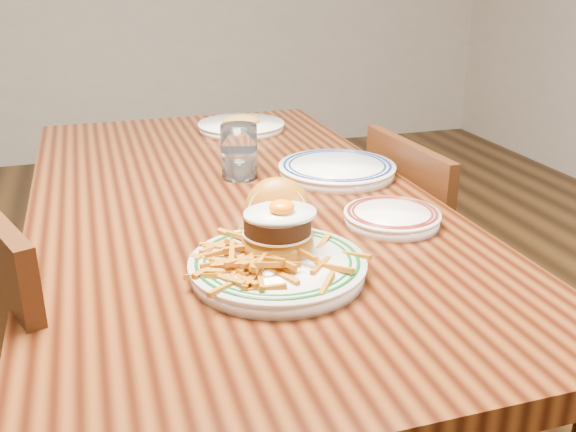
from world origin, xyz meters
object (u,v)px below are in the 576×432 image
object	(u,v)px
chair_right	(435,277)
side_plate	(392,216)
main_plate	(278,250)
table	(232,232)

from	to	relation	value
chair_right	side_plate	xyz separation A→B (m)	(-0.29, -0.30, 0.33)
chair_right	main_plate	xyz separation A→B (m)	(-0.57, -0.43, 0.35)
main_plate	side_plate	world-z (taller)	main_plate
table	chair_right	bearing A→B (deg)	4.52
main_plate	side_plate	bearing A→B (deg)	42.01
chair_right	side_plate	world-z (taller)	chair_right
chair_right	main_plate	world-z (taller)	main_plate
table	chair_right	distance (m)	0.60
chair_right	main_plate	size ratio (longest dim) A/B	2.65
side_plate	main_plate	bearing A→B (deg)	-151.26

